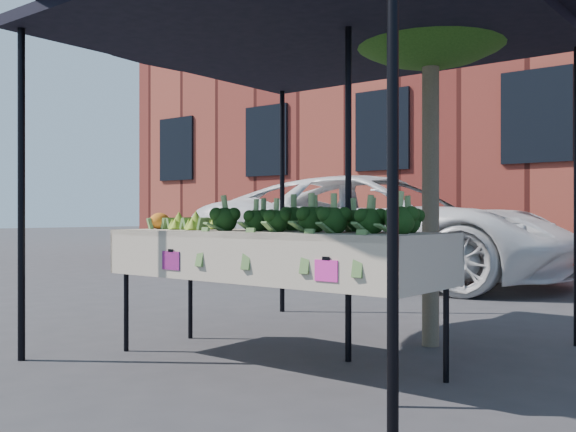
{
  "coord_description": "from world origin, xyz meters",
  "views": [
    {
      "loc": [
        3.0,
        -3.37,
        1.0
      ],
      "look_at": [
        0.21,
        0.19,
        1.0
      ],
      "focal_mm": 40.62,
      "sensor_mm": 36.0,
      "label": 1
    }
  ],
  "objects_px": {
    "canopy": "(314,165)",
    "street_tree": "(431,101)",
    "vehicle": "(379,90)",
    "table": "(270,298)"
  },
  "relations": [
    {
      "from": "vehicle",
      "to": "street_tree",
      "type": "relative_size",
      "value": 1.53
    },
    {
      "from": "canopy",
      "to": "vehicle",
      "type": "relative_size",
      "value": 0.55
    },
    {
      "from": "vehicle",
      "to": "street_tree",
      "type": "xyz_separation_m",
      "value": [
        2.72,
        -3.91,
        -1.01
      ]
    },
    {
      "from": "canopy",
      "to": "vehicle",
      "type": "bearing_deg",
      "value": 114.82
    },
    {
      "from": "table",
      "to": "vehicle",
      "type": "height_order",
      "value": "vehicle"
    },
    {
      "from": "vehicle",
      "to": "street_tree",
      "type": "bearing_deg",
      "value": -150.53
    },
    {
      "from": "canopy",
      "to": "street_tree",
      "type": "distance_m",
      "value": 1.08
    },
    {
      "from": "canopy",
      "to": "street_tree",
      "type": "bearing_deg",
      "value": 53.77
    },
    {
      "from": "vehicle",
      "to": "table",
      "type": "bearing_deg",
      "value": -162.71
    },
    {
      "from": "street_tree",
      "to": "table",
      "type": "bearing_deg",
      "value": -114.05
    }
  ]
}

